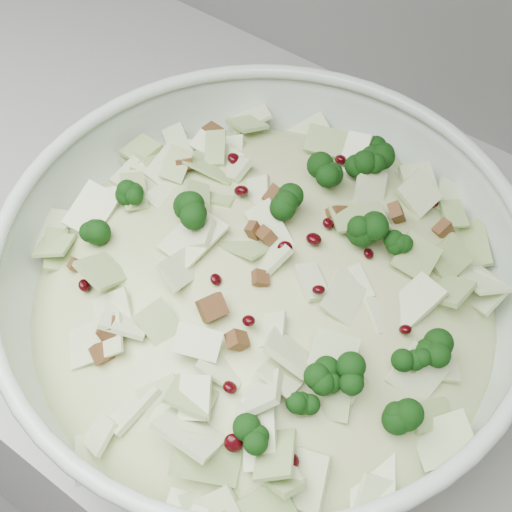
# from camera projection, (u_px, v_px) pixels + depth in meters

# --- Properties ---
(counter) EXTENTS (3.60, 0.60, 0.90)m
(counter) POSITION_uv_depth(u_px,v_px,m) (188.00, 369.00, 1.15)
(counter) COLOR #A2A19D
(counter) RESTS_ON floor
(mixing_bowl) EXTENTS (0.51, 0.51, 0.17)m
(mixing_bowl) POSITION_uv_depth(u_px,v_px,m) (263.00, 303.00, 0.59)
(mixing_bowl) COLOR silver
(mixing_bowl) RESTS_ON counter
(salad) EXTENTS (0.53, 0.53, 0.17)m
(salad) POSITION_uv_depth(u_px,v_px,m) (263.00, 285.00, 0.57)
(salad) COLOR beige
(salad) RESTS_ON mixing_bowl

